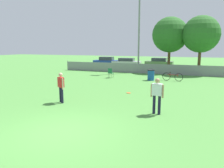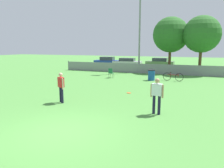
# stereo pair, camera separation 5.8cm
# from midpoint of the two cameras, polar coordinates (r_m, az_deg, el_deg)

# --- Properties ---
(ground_plane) EXTENTS (120.00, 120.00, 0.00)m
(ground_plane) POSITION_cam_midpoint_polar(r_m,az_deg,el_deg) (8.23, -12.75, -12.12)
(ground_plane) COLOR #4C8C3D
(fence_backline) EXTENTS (22.99, 0.07, 1.21)m
(fence_backline) POSITION_cam_midpoint_polar(r_m,az_deg,el_deg) (24.76, 11.58, 3.85)
(fence_backline) COLOR gray
(fence_backline) RESTS_ON ground_plane
(light_pole) EXTENTS (0.90, 0.36, 9.73)m
(light_pole) POSITION_cam_midpoint_polar(r_m,az_deg,el_deg) (26.07, 7.33, 15.48)
(light_pole) COLOR gray
(light_pole) RESTS_ON ground_plane
(tree_near_pole) EXTENTS (4.15, 4.15, 6.46)m
(tree_near_pole) POSITION_cam_midpoint_polar(r_m,az_deg,el_deg) (27.13, 15.14, 12.30)
(tree_near_pole) COLOR brown
(tree_near_pole) RESTS_ON ground_plane
(tree_far_right) EXTENTS (4.00, 4.00, 6.34)m
(tree_far_right) POSITION_cam_midpoint_polar(r_m,az_deg,el_deg) (26.11, 22.46, 11.92)
(tree_far_right) COLOR brown
(tree_far_right) RESTS_ON ground_plane
(player_receiver_white) EXTENTS (0.60, 0.26, 1.65)m
(player_receiver_white) POSITION_cam_midpoint_polar(r_m,az_deg,el_deg) (9.97, 11.81, -2.42)
(player_receiver_white) COLOR #191933
(player_receiver_white) RESTS_ON ground_plane
(player_thrower_red) EXTENTS (0.51, 0.43, 1.65)m
(player_thrower_red) POSITION_cam_midpoint_polar(r_m,az_deg,el_deg) (12.10, -13.04, -0.33)
(player_thrower_red) COLOR #191933
(player_thrower_red) RESTS_ON ground_plane
(frisbee_disc) EXTENTS (0.29, 0.29, 0.03)m
(frisbee_disc) POSITION_cam_midpoint_polar(r_m,az_deg,el_deg) (14.40, 4.54, -2.34)
(frisbee_disc) COLOR #E5591E
(frisbee_disc) RESTS_ON ground_plane
(folding_chair_sideline) EXTENTS (0.43, 0.43, 0.94)m
(folding_chair_sideline) POSITION_cam_midpoint_polar(r_m,az_deg,el_deg) (21.30, -0.20, 3.06)
(folding_chair_sideline) COLOR #333338
(folding_chair_sideline) RESTS_ON ground_plane
(bicycle_sideline) EXTENTS (1.79, 0.44, 0.77)m
(bicycle_sideline) POSITION_cam_midpoint_polar(r_m,az_deg,el_deg) (20.12, 15.74, 1.83)
(bicycle_sideline) COLOR black
(bicycle_sideline) RESTS_ON ground_plane
(trash_bin) EXTENTS (0.63, 0.63, 0.97)m
(trash_bin) POSITION_cam_midpoint_polar(r_m,az_deg,el_deg) (20.04, 10.33, 2.34)
(trash_bin) COLOR #194C99
(trash_bin) RESTS_ON ground_plane
(parked_car_blue) EXTENTS (4.12, 2.07, 1.44)m
(parked_car_blue) POSITION_cam_midpoint_polar(r_m,az_deg,el_deg) (34.38, -1.19, 5.89)
(parked_car_blue) COLOR black
(parked_car_blue) RESTS_ON ground_plane
(parked_car_silver) EXTENTS (4.39, 1.92, 1.29)m
(parked_car_silver) POSITION_cam_midpoint_polar(r_m,az_deg,el_deg) (33.39, 4.04, 5.69)
(parked_car_silver) COLOR black
(parked_car_silver) RESTS_ON ground_plane
(parked_car_olive) EXTENTS (4.10, 1.76, 1.34)m
(parked_car_olive) POSITION_cam_midpoint_polar(r_m,az_deg,el_deg) (33.69, 12.47, 5.52)
(parked_car_olive) COLOR black
(parked_car_olive) RESTS_ON ground_plane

